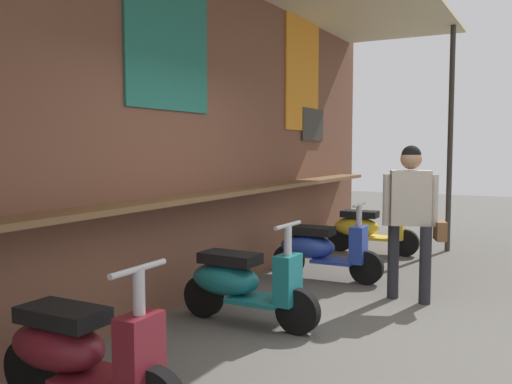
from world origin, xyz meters
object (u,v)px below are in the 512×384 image
scooter_yellow (367,228)px  shopper_with_handbag (412,207)px  scooter_blue (320,248)px  scooter_maroon (78,352)px  scooter_teal (241,282)px

scooter_yellow → shopper_with_handbag: size_ratio=0.85×
scooter_yellow → scooter_blue: bearing=-93.0°
scooter_maroon → scooter_yellow: size_ratio=1.00×
scooter_blue → shopper_with_handbag: (-0.46, -1.20, 0.61)m
scooter_teal → scooter_blue: bearing=91.7°
scooter_blue → shopper_with_handbag: shopper_with_handbag is taller
scooter_yellow → shopper_with_handbag: 2.75m
scooter_teal → scooter_maroon: bearing=-88.3°
scooter_teal → scooter_yellow: (3.91, -0.00, 0.00)m
scooter_maroon → scooter_teal: bearing=89.8°
scooter_teal → scooter_yellow: 3.91m
scooter_maroon → scooter_blue: bearing=89.8°
scooter_teal → scooter_blue: (1.97, -0.00, 0.00)m
scooter_maroon → scooter_yellow: (5.89, -0.00, 0.00)m
scooter_teal → scooter_yellow: size_ratio=1.00×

